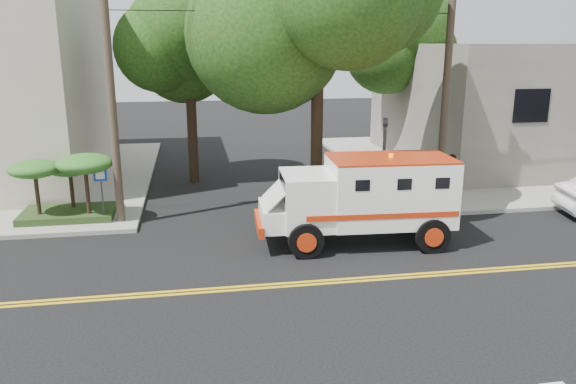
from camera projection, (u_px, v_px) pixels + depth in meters
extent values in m
plane|color=black|center=(314.00, 283.00, 14.91)|extent=(100.00, 100.00, 0.00)
cube|color=gray|center=(506.00, 161.00, 29.97)|extent=(17.00, 17.00, 0.15)
cube|color=#69635A|center=(533.00, 102.00, 29.91)|extent=(14.00, 12.00, 6.00)
cylinder|color=#382D23|center=(111.00, 95.00, 18.55)|extent=(0.28, 0.28, 9.00)
cylinder|color=#382D23|center=(446.00, 90.00, 20.70)|extent=(0.28, 0.28, 9.00)
cylinder|color=black|center=(317.00, 119.00, 20.45)|extent=(0.44, 0.44, 7.00)
sphere|color=black|center=(318.00, 19.00, 19.55)|extent=(5.32, 5.32, 5.32)
sphere|color=black|center=(357.00, 0.00, 18.87)|extent=(4.56, 4.56, 4.56)
cylinder|color=black|center=(192.00, 121.00, 25.13)|extent=(0.44, 0.44, 5.60)
sphere|color=black|center=(189.00, 57.00, 24.41)|extent=(3.92, 3.92, 3.92)
sphere|color=black|center=(209.00, 47.00, 23.90)|extent=(3.36, 3.36, 3.36)
cylinder|color=black|center=(403.00, 103.00, 30.78)|extent=(0.44, 0.44, 5.95)
sphere|color=black|center=(406.00, 47.00, 30.02)|extent=(4.20, 4.20, 4.20)
sphere|color=black|center=(427.00, 39.00, 29.48)|extent=(3.60, 3.60, 3.60)
cylinder|color=#3F3F42|center=(383.00, 167.00, 20.41)|extent=(0.12, 0.12, 3.60)
imported|color=#3F3F42|center=(385.00, 130.00, 20.06)|extent=(0.15, 0.18, 0.90)
cylinder|color=#3F3F42|center=(102.00, 197.00, 19.54)|extent=(0.06, 0.06, 2.00)
cube|color=#0C33A5|center=(100.00, 175.00, 19.28)|extent=(0.45, 0.03, 0.45)
cube|color=#1E3314|center=(69.00, 213.00, 20.08)|extent=(3.20, 2.00, 0.24)
cylinder|color=black|center=(37.00, 193.00, 19.42)|extent=(0.14, 0.14, 1.52)
ellipsoid|color=#215319|center=(34.00, 169.00, 19.20)|extent=(1.73, 1.73, 0.60)
cylinder|color=black|center=(72.00, 189.00, 20.27)|extent=(0.14, 0.14, 1.36)
ellipsoid|color=#215319|center=(70.00, 168.00, 20.08)|extent=(1.55, 1.55, 0.54)
cylinder|color=black|center=(87.00, 190.00, 19.49)|extent=(0.14, 0.14, 1.68)
ellipsoid|color=#215319|center=(85.00, 164.00, 19.25)|extent=(1.91, 1.91, 0.66)
cube|color=white|center=(389.00, 191.00, 17.59)|extent=(3.88, 2.42, 2.03)
cube|color=white|center=(307.00, 199.00, 17.34)|extent=(1.66, 2.21, 1.64)
cube|color=black|center=(283.00, 186.00, 17.14)|extent=(0.14, 1.65, 0.68)
cube|color=white|center=(275.00, 215.00, 17.35)|extent=(0.97, 1.98, 0.68)
cube|color=#B32C0D|center=(259.00, 223.00, 17.36)|extent=(0.28, 2.09, 0.34)
cube|color=#B32C0D|center=(391.00, 158.00, 17.32)|extent=(3.88, 2.42, 0.06)
cylinder|color=black|center=(306.00, 241.00, 16.53)|extent=(1.08, 0.36, 1.06)
cylinder|color=black|center=(296.00, 219.00, 18.61)|extent=(1.08, 0.36, 1.06)
cylinder|color=black|center=(432.00, 236.00, 16.97)|extent=(1.08, 0.36, 1.06)
cylinder|color=black|center=(409.00, 215.00, 19.05)|extent=(1.08, 0.36, 1.06)
imported|color=gray|center=(450.00, 174.00, 22.97)|extent=(0.72, 0.68, 1.66)
imported|color=gray|center=(477.00, 169.00, 24.32)|extent=(0.89, 0.80, 1.50)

